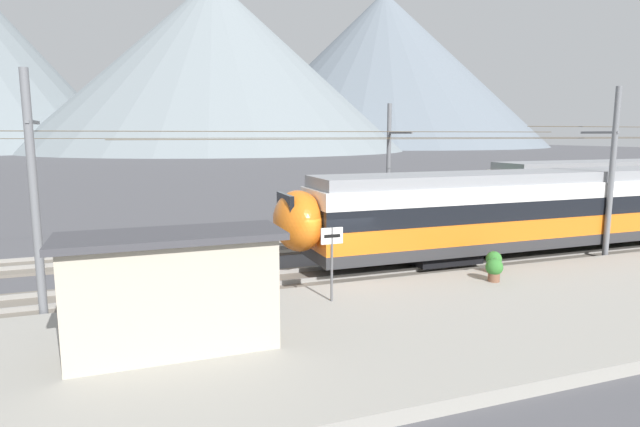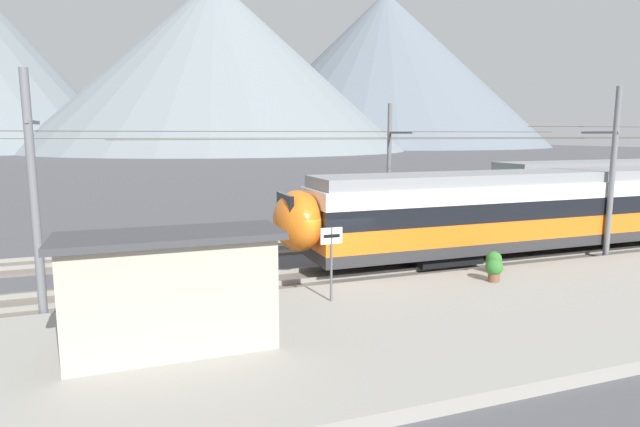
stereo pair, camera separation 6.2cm
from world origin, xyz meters
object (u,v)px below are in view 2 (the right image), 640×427
object	(u,v)px
catenary_mast_mid	(610,172)
passenger_walking	(171,290)
potted_plant_by_shelter	(494,268)
platform_shelter	(172,291)
platform_sign	(331,248)
potted_plant_platform_edge	(494,261)
catenary_mast_far_side	(391,165)
handbag_beside_passenger	(193,316)
train_near_platform	(595,204)
catenary_mast_west	(34,192)

from	to	relation	value
catenary_mast_mid	passenger_walking	bearing A→B (deg)	-172.49
passenger_walking	potted_plant_by_shelter	bearing A→B (deg)	1.92
platform_shelter	platform_sign	bearing A→B (deg)	23.73
catenary_mast_mid	potted_plant_platform_edge	xyz separation A→B (m)	(-6.62, -1.05, -3.07)
catenary_mast_far_side	platform_sign	xyz separation A→B (m)	(-7.96, -11.46, -1.74)
handbag_beside_passenger	platform_shelter	bearing A→B (deg)	-109.11
potted_plant_by_shelter	platform_shelter	xyz separation A→B (m)	(-10.97, -2.20, 0.98)
platform_sign	potted_plant_by_shelter	xyz separation A→B (m)	(6.12, 0.07, -1.22)
passenger_walking	potted_plant_by_shelter	distance (m)	10.89
potted_plant_platform_edge	platform_shelter	distance (m)	12.21
potted_plant_platform_edge	platform_shelter	xyz separation A→B (m)	(-11.74, -3.19, 1.00)
train_near_platform	catenary_mast_far_side	xyz separation A→B (m)	(-6.50, 7.87, 1.53)
catenary_mast_mid	catenary_mast_far_side	xyz separation A→B (m)	(-5.55, 9.35, -0.09)
train_near_platform	platform_sign	xyz separation A→B (m)	(-14.46, -3.59, -0.21)
catenary_mast_west	potted_plant_platform_edge	world-z (taller)	catenary_mast_west
catenary_mast_mid	potted_plant_platform_edge	size ratio (longest dim) A/B	49.41
potted_plant_platform_edge	potted_plant_by_shelter	bearing A→B (deg)	-127.83
catenary_mast_far_side	passenger_walking	bearing A→B (deg)	-137.24
potted_plant_platform_edge	handbag_beside_passenger	bearing A→B (deg)	-173.03
platform_sign	platform_shelter	bearing A→B (deg)	-156.27
catenary_mast_west	passenger_walking	world-z (taller)	catenary_mast_west
platform_sign	potted_plant_by_shelter	world-z (taller)	platform_sign
potted_plant_by_shelter	catenary_mast_mid	bearing A→B (deg)	15.47
catenary_mast_west	catenary_mast_far_side	size ratio (longest dim) A/B	1.00
catenary_mast_far_side	platform_sign	bearing A→B (deg)	-124.79
train_near_platform	potted_plant_platform_edge	world-z (taller)	train_near_platform
platform_sign	platform_shelter	size ratio (longest dim) A/B	0.45
train_near_platform	potted_plant_by_shelter	bearing A→B (deg)	-157.07
train_near_platform	passenger_walking	world-z (taller)	train_near_platform
passenger_walking	catenary_mast_mid	bearing A→B (deg)	7.51
catenary_mast_west	catenary_mast_far_side	bearing A→B (deg)	30.00
passenger_walking	platform_shelter	world-z (taller)	platform_shelter
train_near_platform	passenger_walking	bearing A→B (deg)	-168.55
passenger_walking	potted_plant_platform_edge	bearing A→B (deg)	6.65
catenary_mast_west	handbag_beside_passenger	bearing A→B (deg)	-30.94
train_near_platform	platform_sign	world-z (taller)	train_near_platform
handbag_beside_passenger	platform_shelter	world-z (taller)	platform_shelter
train_near_platform	potted_plant_by_shelter	distance (m)	9.17
catenary_mast_mid	passenger_walking	distance (m)	18.60
catenary_mast_west	potted_plant_by_shelter	bearing A→B (deg)	-8.12
catenary_mast_far_side	platform_shelter	xyz separation A→B (m)	(-12.81, -13.59, -1.98)
platform_sign	platform_shelter	xyz separation A→B (m)	(-4.84, -2.13, -0.24)
platform_sign	potted_plant_platform_edge	world-z (taller)	platform_sign
train_near_platform	potted_plant_by_shelter	world-z (taller)	train_near_platform
catenary_mast_mid	platform_sign	world-z (taller)	catenary_mast_mid
passenger_walking	handbag_beside_passenger	size ratio (longest dim) A/B	4.45
catenary_mast_mid	passenger_walking	xyz separation A→B (m)	(-18.27, -2.41, -2.58)
catenary_mast_west	platform_shelter	size ratio (longest dim) A/B	7.73
catenary_mast_west	catenary_mast_mid	distance (m)	21.74
passenger_walking	platform_shelter	size ratio (longest dim) A/B	0.33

